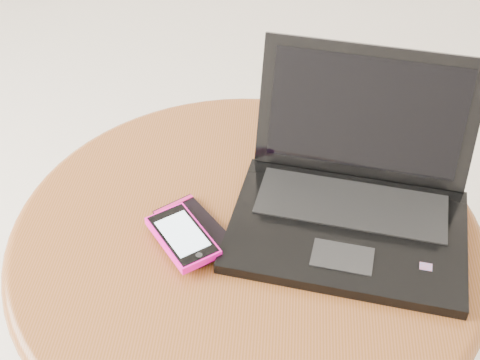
{
  "coord_description": "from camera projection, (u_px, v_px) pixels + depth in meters",
  "views": [
    {
      "loc": [
        0.01,
        -0.73,
        1.24
      ],
      "look_at": [
        -0.05,
        -0.02,
        0.61
      ],
      "focal_mm": 49.97,
      "sensor_mm": 36.0,
      "label": 1
    }
  ],
  "objects": [
    {
      "name": "phone_pink",
      "position": [
        183.0,
        237.0,
        0.93
      ],
      "size": [
        0.12,
        0.13,
        0.01
      ],
      "color": "#FF0CA8",
      "rests_on": "phone_black"
    },
    {
      "name": "phone_black",
      "position": [
        194.0,
        229.0,
        0.96
      ],
      "size": [
        0.13,
        0.14,
        0.01
      ],
      "color": "black",
      "rests_on": "table"
    },
    {
      "name": "table",
      "position": [
        246.0,
        283.0,
        1.04
      ],
      "size": [
        0.69,
        0.69,
        0.55
      ],
      "color": "brown",
      "rests_on": "ground"
    },
    {
      "name": "laptop",
      "position": [
        353.0,
        195.0,
        0.96
      ],
      "size": [
        0.37,
        0.34,
        0.21
      ],
      "color": "black",
      "rests_on": "table"
    }
  ]
}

